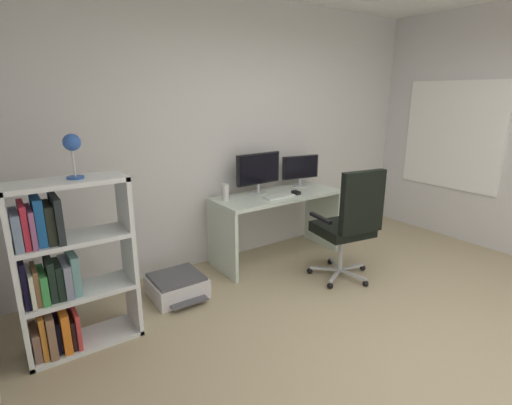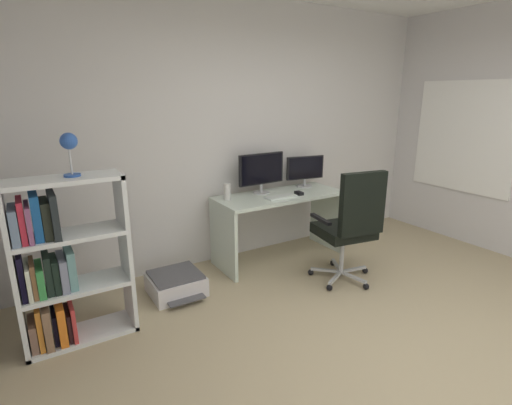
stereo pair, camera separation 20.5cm
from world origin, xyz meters
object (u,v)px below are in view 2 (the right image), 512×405
(keyboard, at_px, (281,197))
(printer, at_px, (176,284))
(computer_mouse, at_px, (299,193))
(desk_lamp, at_px, (69,145))
(office_chair, at_px, (351,223))
(monitor_main, at_px, (261,170))
(desk, at_px, (279,212))
(monitor_secondary, at_px, (305,169))
(desktop_speaker, at_px, (227,192))
(bookshelf, at_px, (59,267))

(keyboard, relative_size, printer, 0.64)
(computer_mouse, relative_size, desk_lamp, 0.33)
(office_chair, bearing_deg, monitor_main, 110.51)
(desk, bearing_deg, monitor_secondary, 17.25)
(desktop_speaker, xyz_separation_m, printer, (-0.68, -0.26, -0.73))
(office_chair, xyz_separation_m, printer, (-1.50, 0.68, -0.53))
(computer_mouse, distance_m, printer, 1.58)
(keyboard, bearing_deg, bookshelf, -173.81)
(monitor_main, bearing_deg, desktop_speaker, -173.88)
(computer_mouse, xyz_separation_m, bookshelf, (-2.38, -0.30, -0.16))
(monitor_main, distance_m, computer_mouse, 0.47)
(desk, relative_size, computer_mouse, 14.23)
(desktop_speaker, bearing_deg, office_chair, -49.16)
(computer_mouse, bearing_deg, desktop_speaker, 167.56)
(desk_lamp, bearing_deg, monitor_secondary, 12.73)
(bookshelf, bearing_deg, office_chair, -9.88)
(monitor_secondary, distance_m, office_chair, 1.07)
(office_chair, bearing_deg, printer, 155.54)
(desk, bearing_deg, desktop_speaker, 171.08)
(monitor_secondary, bearing_deg, keyboard, -152.86)
(monitor_main, height_order, printer, monitor_main)
(monitor_main, relative_size, computer_mouse, 5.54)
(computer_mouse, height_order, office_chair, office_chair)
(desktop_speaker, bearing_deg, monitor_secondary, 2.62)
(keyboard, distance_m, desktop_speaker, 0.57)
(desktop_speaker, bearing_deg, keyboard, -23.40)
(desktop_speaker, height_order, bookshelf, bookshelf)
(monitor_secondary, bearing_deg, office_chair, -103.00)
(monitor_secondary, distance_m, computer_mouse, 0.44)
(desk, relative_size, printer, 2.69)
(bookshelf, bearing_deg, computer_mouse, 7.12)
(monitor_main, distance_m, office_chair, 1.12)
(desk, distance_m, office_chair, 0.88)
(monitor_secondary, relative_size, printer, 0.87)
(printer, bearing_deg, office_chair, -24.46)
(monitor_secondary, height_order, keyboard, monitor_secondary)
(keyboard, relative_size, office_chair, 0.30)
(computer_mouse, distance_m, desk_lamp, 2.33)
(keyboard, distance_m, desk_lamp, 2.11)
(monitor_secondary, distance_m, bookshelf, 2.75)
(desk, height_order, printer, desk)
(monitor_main, height_order, desktop_speaker, monitor_main)
(computer_mouse, bearing_deg, office_chair, -81.37)
(office_chair, distance_m, bookshelf, 2.47)
(monitor_secondary, height_order, desk_lamp, desk_lamp)
(desk, xyz_separation_m, office_chair, (0.22, -0.85, 0.08))
(office_chair, distance_m, printer, 1.73)
(desk, relative_size, office_chair, 1.26)
(keyboard, bearing_deg, printer, -179.86)
(monitor_main, height_order, computer_mouse, monitor_main)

